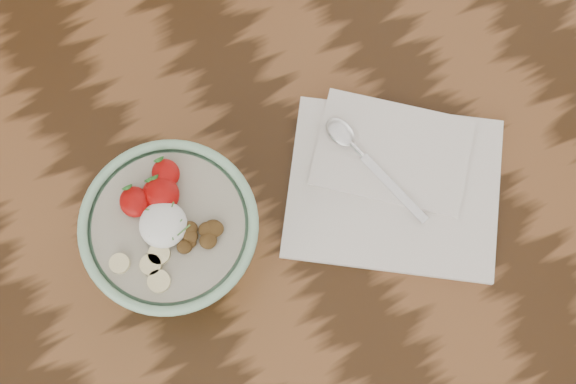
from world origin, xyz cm
name	(u,v)px	position (x,y,z in cm)	size (l,w,h in cm)	color
table	(284,191)	(0.00, 0.00, 65.70)	(160.00, 90.00, 75.00)	#311C0C
breakfast_bowl	(173,233)	(-16.46, -2.60, 82.20)	(21.17, 21.17, 14.04)	#91C39E
napkin	(393,180)	(12.29, -7.91, 75.71)	(35.34, 34.02, 1.70)	white
spoon	(354,146)	(9.60, -1.61, 77.10)	(6.64, 18.53, 0.97)	silver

